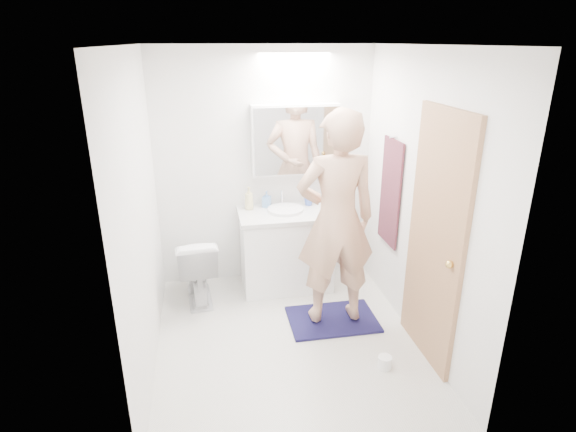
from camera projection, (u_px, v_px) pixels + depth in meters
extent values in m
plane|color=silver|center=(288.00, 340.00, 4.04)|extent=(2.50, 2.50, 0.00)
plane|color=white|center=(288.00, 45.00, 3.19)|extent=(2.50, 2.50, 0.00)
plane|color=white|center=(265.00, 169.00, 4.76)|extent=(2.50, 0.00, 2.50)
plane|color=white|center=(331.00, 289.00, 2.46)|extent=(2.50, 0.00, 2.50)
plane|color=white|center=(141.00, 219.00, 3.42)|extent=(0.00, 2.50, 2.50)
plane|color=white|center=(420.00, 201.00, 3.80)|extent=(0.00, 2.50, 2.50)
cube|color=white|center=(286.00, 251.00, 4.81)|extent=(0.90, 0.55, 0.78)
cube|color=silver|center=(286.00, 214.00, 4.67)|extent=(0.95, 0.58, 0.04)
cylinder|color=white|center=(285.00, 210.00, 4.68)|extent=(0.36, 0.36, 0.03)
cylinder|color=silver|center=(282.00, 198.00, 4.84)|extent=(0.02, 0.02, 0.16)
cube|color=white|center=(295.00, 140.00, 4.64)|extent=(0.88, 0.14, 0.70)
cube|color=silver|center=(297.00, 141.00, 4.57)|extent=(0.84, 0.01, 0.66)
imported|color=white|center=(197.00, 268.00, 4.57)|extent=(0.43, 0.70, 0.68)
cube|color=#141239|center=(332.00, 319.00, 4.31)|extent=(0.80, 0.56, 0.02)
imported|color=tan|center=(336.00, 220.00, 3.96)|extent=(0.70, 0.46, 1.90)
cube|color=tan|center=(435.00, 241.00, 3.55)|extent=(0.04, 0.80, 2.00)
sphere|color=gold|center=(450.00, 264.00, 3.28)|extent=(0.06, 0.06, 0.06)
cube|color=#15133E|center=(390.00, 193.00, 4.34)|extent=(0.02, 0.42, 1.00)
cylinder|color=silver|center=(393.00, 137.00, 4.15)|extent=(0.07, 0.02, 0.02)
imported|color=beige|center=(249.00, 198.00, 4.70)|extent=(0.11, 0.11, 0.23)
imported|color=#6193D1|center=(267.00, 199.00, 4.77)|extent=(0.10, 0.10, 0.17)
imported|color=#4363CA|center=(309.00, 201.00, 4.84)|extent=(0.12, 0.12, 0.10)
cylinder|color=white|center=(385.00, 362.00, 3.68)|extent=(0.11, 0.11, 0.10)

